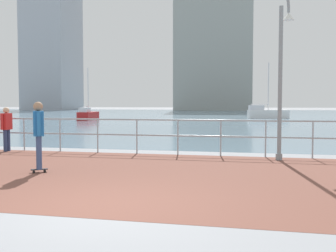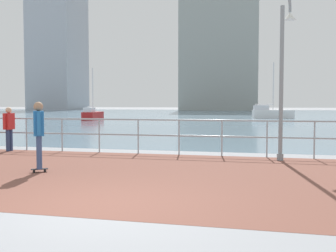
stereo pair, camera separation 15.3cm
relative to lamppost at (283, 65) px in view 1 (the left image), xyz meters
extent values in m
plane|color=gray|center=(-3.25, 33.73, -2.83)|extent=(220.00, 220.00, 0.00)
cube|color=brown|center=(-3.25, -3.25, -2.82)|extent=(28.00, 7.40, 0.01)
cube|color=slate|center=(-3.25, 45.45, -2.82)|extent=(180.00, 88.00, 0.00)
cylinder|color=#9EADB7|center=(-8.85, 0.45, -2.25)|extent=(0.05, 0.05, 1.14)
cylinder|color=#9EADB7|center=(-7.45, 0.45, -2.25)|extent=(0.05, 0.05, 1.14)
cylinder|color=#9EADB7|center=(-6.05, 0.45, -2.25)|extent=(0.05, 0.05, 1.14)
cylinder|color=#9EADB7|center=(-4.65, 0.45, -2.25)|extent=(0.05, 0.05, 1.14)
cylinder|color=#9EADB7|center=(-3.25, 0.45, -2.25)|extent=(0.05, 0.05, 1.14)
cylinder|color=#9EADB7|center=(-1.85, 0.45, -2.25)|extent=(0.05, 0.05, 1.14)
cylinder|color=#9EADB7|center=(-0.45, 0.45, -2.25)|extent=(0.05, 0.05, 1.14)
cylinder|color=#9EADB7|center=(0.95, 0.45, -2.25)|extent=(0.05, 0.05, 1.14)
cylinder|color=#9EADB7|center=(-3.25, 0.45, -1.68)|extent=(25.20, 0.06, 0.06)
cylinder|color=#9EADB7|center=(-3.25, 0.45, -2.20)|extent=(25.20, 0.06, 0.06)
cylinder|color=gray|center=(-0.07, -0.15, -2.73)|extent=(0.19, 0.19, 0.20)
cylinder|color=gray|center=(-0.07, -0.15, -0.57)|extent=(0.12, 0.12, 4.52)
cylinder|color=gray|center=(0.16, 0.32, 1.84)|extent=(0.13, 0.15, 0.19)
cylinder|color=gray|center=(0.17, 0.34, 1.68)|extent=(0.11, 0.11, 0.17)
cone|color=silver|center=(0.17, 0.34, 1.48)|extent=(0.36, 0.36, 0.22)
cylinder|color=black|center=(-5.83, -3.49, -2.80)|extent=(0.07, 0.06, 0.06)
cylinder|color=black|center=(-5.79, -3.55, -2.80)|extent=(0.07, 0.06, 0.06)
cylinder|color=black|center=(-6.05, -3.62, -2.80)|extent=(0.07, 0.06, 0.06)
cylinder|color=black|center=(-6.01, -3.69, -2.80)|extent=(0.07, 0.06, 0.06)
cube|color=black|center=(-5.92, -3.59, -2.75)|extent=(0.40, 0.31, 0.02)
cylinder|color=#384C7A|center=(-5.96, -3.52, -2.33)|extent=(0.18, 0.18, 0.81)
cylinder|color=#384C7A|center=(-5.88, -3.65, -2.33)|extent=(0.18, 0.18, 0.81)
cube|color=#236BB2|center=(-5.92, -3.59, -1.63)|extent=(0.38, 0.42, 0.60)
cylinder|color=#236BB2|center=(-6.04, -3.39, -1.61)|extent=(0.12, 0.12, 0.57)
cylinder|color=#236BB2|center=(-5.80, -3.78, -1.61)|extent=(0.12, 0.12, 0.57)
sphere|color=#A37A5B|center=(-5.92, -3.59, -1.21)|extent=(0.22, 0.22, 0.22)
cylinder|color=navy|center=(-9.31, 0.18, -2.44)|extent=(0.14, 0.14, 0.77)
cylinder|color=navy|center=(-9.32, 0.02, -2.44)|extent=(0.14, 0.14, 0.77)
cube|color=red|center=(-9.31, 0.10, -1.77)|extent=(0.27, 0.36, 0.57)
cylinder|color=red|center=(-9.29, 0.33, -1.76)|extent=(0.10, 0.10, 0.54)
cylinder|color=red|center=(-9.33, -0.13, -1.76)|extent=(0.10, 0.10, 0.54)
sphere|color=#DBAD89|center=(-9.31, 0.10, -1.38)|extent=(0.21, 0.21, 0.21)
cube|color=white|center=(0.72, 33.36, -2.35)|extent=(4.60, 2.26, 0.94)
cube|color=silver|center=(-0.57, 33.09, -1.62)|extent=(1.75, 1.27, 0.52)
cylinder|color=silver|center=(0.72, 33.36, 0.74)|extent=(0.10, 0.10, 5.25)
cylinder|color=silver|center=(-0.23, 33.16, -1.25)|extent=(1.96, 0.50, 0.08)
cube|color=#B21E1E|center=(-17.32, 25.52, -2.42)|extent=(1.52, 3.85, 0.80)
cube|color=silver|center=(-17.21, 24.40, -1.80)|extent=(0.94, 1.42, 0.45)
cylinder|color=silver|center=(-17.32, 25.52, 0.21)|extent=(0.09, 0.09, 4.47)
cylinder|color=silver|center=(-17.24, 24.70, -1.49)|extent=(0.24, 1.69, 0.07)
cube|color=#A3A8B2|center=(-50.83, 80.39, 12.75)|extent=(11.20, 12.52, 31.14)
cube|color=#939993|center=(-10.11, 84.85, 12.48)|extent=(17.77, 15.80, 30.60)
camera|label=1|loc=(-0.82, -12.31, -1.13)|focal=42.53mm
camera|label=2|loc=(-0.67, -12.28, -1.13)|focal=42.53mm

